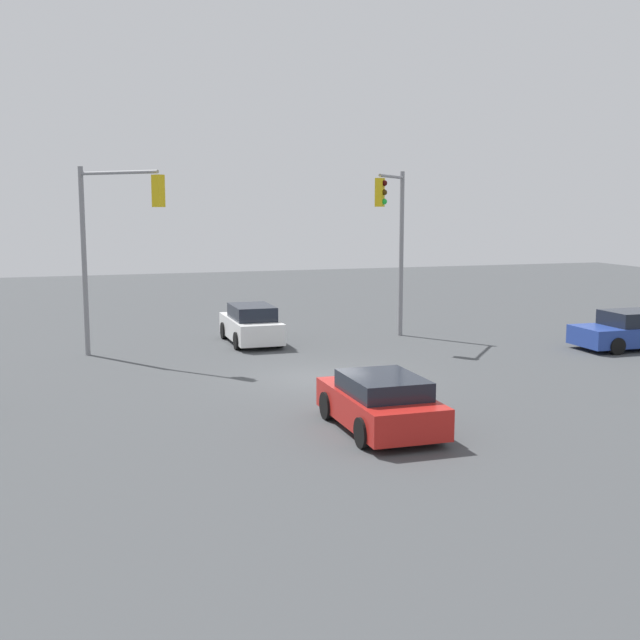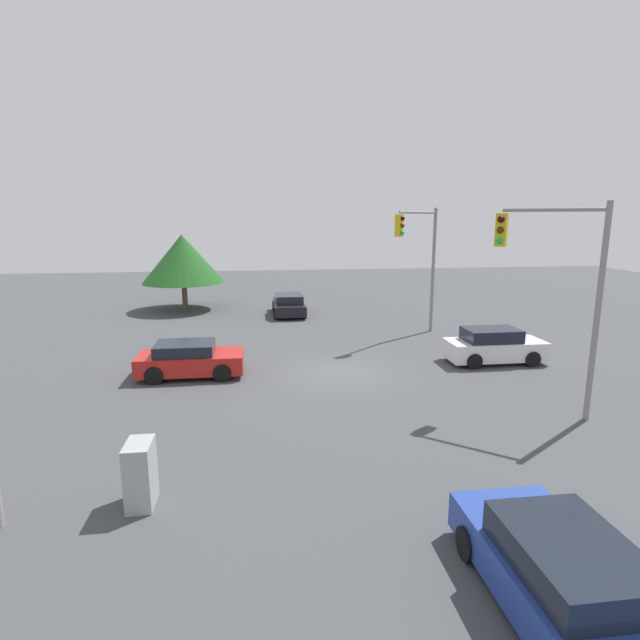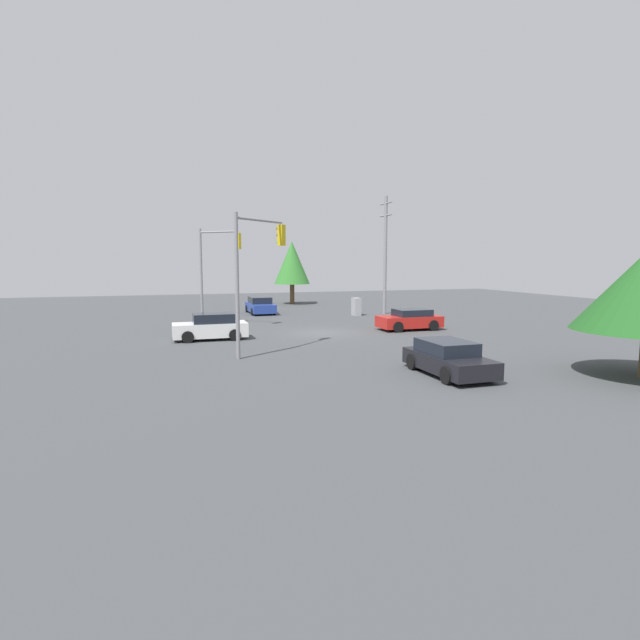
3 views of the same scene
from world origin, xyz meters
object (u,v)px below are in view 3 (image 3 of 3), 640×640
sedan_dark (448,358)px  traffic_signal_main (215,261)px  sedan_blue (260,306)px  sedan_red (410,320)px  sedan_white (211,327)px  electrical_cabinet (356,307)px  traffic_signal_cross (256,260)px

sedan_dark → traffic_signal_main: 19.28m
sedan_dark → traffic_signal_main: size_ratio=0.64×
sedan_blue → sedan_red: 15.11m
sedan_white → electrical_cabinet: 15.83m
traffic_signal_cross → electrical_cabinet: (-14.60, 11.07, -3.82)m
sedan_blue → traffic_signal_main: bearing=59.9°
sedan_blue → traffic_signal_cross: bearing=78.5°
traffic_signal_cross → sedan_red: bearing=-15.7°
sedan_blue → traffic_signal_cross: 19.40m
sedan_blue → electrical_cabinet: bearing=151.1°
electrical_cabinet → sedan_blue: bearing=-118.9°
sedan_white → electrical_cabinet: (-9.39, 12.75, 0.01)m
sedan_blue → electrical_cabinet: size_ratio=3.01×
electrical_cabinet → sedan_dark: bearing=-12.3°
traffic_signal_main → electrical_cabinet: (-3.83, 11.83, -3.78)m
sedan_blue → sedan_red: sedan_blue is taller
sedan_dark → traffic_signal_cross: (-6.70, -6.42, 3.89)m
sedan_white → sedan_dark: (11.91, 8.10, -0.07)m
sedan_red → electrical_cabinet: 9.16m
electrical_cabinet → sedan_red: bearing=0.6°
sedan_white → sedan_blue: bearing=-22.2°
sedan_red → electrical_cabinet: size_ratio=2.81×
traffic_signal_main → electrical_cabinet: traffic_signal_main is taller
sedan_white → sedan_dark: sedan_white is taller
sedan_dark → traffic_signal_cross: 10.06m
sedan_dark → traffic_signal_main: (-17.47, -7.17, 3.85)m
sedan_blue → traffic_signal_main: (7.85, -4.55, 3.83)m
traffic_signal_cross → electrical_cabinet: bearing=11.2°
sedan_red → traffic_signal_cross: 13.01m
sedan_white → traffic_signal_main: traffic_signal_main is taller
sedan_dark → electrical_cabinet: electrical_cabinet is taller
sedan_blue → sedan_red: bearing=119.2°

